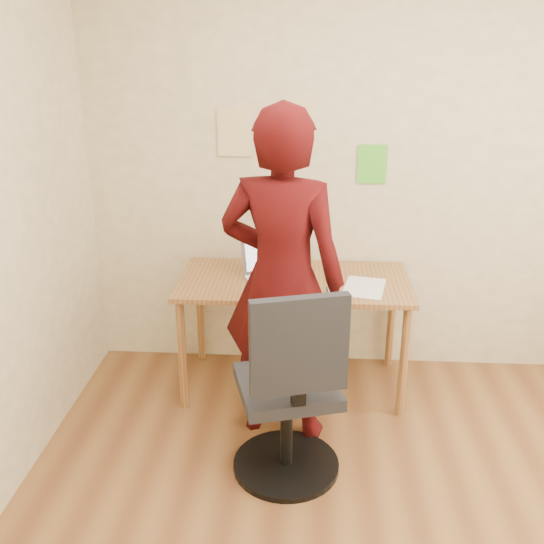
# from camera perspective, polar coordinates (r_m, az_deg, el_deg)

# --- Properties ---
(room) EXTENTS (3.58, 3.58, 2.78)m
(room) POSITION_cam_1_polar(r_m,az_deg,el_deg) (2.21, 11.71, 0.54)
(room) COLOR brown
(room) RESTS_ON ground
(desk) EXTENTS (1.40, 0.70, 0.74)m
(desk) POSITION_cam_1_polar(r_m,az_deg,el_deg) (3.73, 2.09, -1.93)
(desk) COLOR olive
(desk) RESTS_ON ground
(laptop) EXTENTS (0.45, 0.42, 0.25)m
(laptop) POSITION_cam_1_polar(r_m,az_deg,el_deg) (3.69, 0.25, 0.16)
(laptop) COLOR #ACACB3
(laptop) RESTS_ON desk
(paper_sheet) EXTENTS (0.29, 0.37, 0.00)m
(paper_sheet) POSITION_cam_1_polar(r_m,az_deg,el_deg) (3.62, 8.67, -1.43)
(paper_sheet) COLOR white
(paper_sheet) RESTS_ON desk
(phone) EXTENTS (0.08, 0.13, 0.01)m
(phone) POSITION_cam_1_polar(r_m,az_deg,el_deg) (3.52, 5.74, -1.83)
(phone) COLOR black
(phone) RESTS_ON desk
(wall_note_left) EXTENTS (0.21, 0.00, 0.30)m
(wall_note_left) POSITION_cam_1_polar(r_m,az_deg,el_deg) (3.86, -3.58, 13.02)
(wall_note_left) COLOR #E4C688
(wall_note_left) RESTS_ON room
(wall_note_mid) EXTENTS (0.21, 0.00, 0.30)m
(wall_note_mid) POSITION_cam_1_polar(r_m,az_deg,el_deg) (3.82, 2.52, 13.85)
(wall_note_mid) COLOR #E4C688
(wall_note_mid) RESTS_ON room
(wall_note_right) EXTENTS (0.18, 0.00, 0.24)m
(wall_note_right) POSITION_cam_1_polar(r_m,az_deg,el_deg) (3.88, 9.42, 9.98)
(wall_note_right) COLOR #51C52C
(wall_note_right) RESTS_ON room
(office_chair) EXTENTS (0.58, 0.60, 1.07)m
(office_chair) POSITION_cam_1_polar(r_m,az_deg,el_deg) (3.03, 1.72, -11.92)
(office_chair) COLOR black
(office_chair) RESTS_ON ground
(person) EXTENTS (0.75, 0.58, 1.84)m
(person) POSITION_cam_1_polar(r_m,az_deg,el_deg) (3.19, 0.95, -0.78)
(person) COLOR #3A0708
(person) RESTS_ON ground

